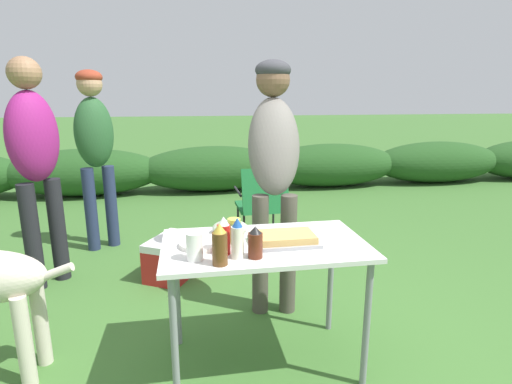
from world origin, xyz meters
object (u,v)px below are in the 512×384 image
(plate_stack, at_px, (202,243))
(standing_person_with_beanie, at_px, (95,140))
(beer_bottle, at_px, (220,245))
(bbq_sauce_bottle, at_px, (255,243))
(paper_cup_stack, at_px, (195,246))
(standing_person_in_red_jacket, at_px, (274,154))
(standing_person_in_gray_fleece, at_px, (35,153))
(relish_jar, at_px, (234,231))
(ketchup_bottle, at_px, (224,236))
(folding_table, at_px, (265,256))
(mixing_bowl, at_px, (230,228))
(food_tray, at_px, (284,239))
(camp_chair_green_behind_table, at_px, (262,201))
(mayo_bottle, at_px, (237,239))
(cooler_box, at_px, (173,257))

(plate_stack, bearing_deg, standing_person_with_beanie, 114.57)
(beer_bottle, height_order, bbq_sauce_bottle, beer_bottle)
(paper_cup_stack, height_order, bbq_sauce_bottle, bbq_sauce_bottle)
(standing_person_in_red_jacket, xyz_separation_m, standing_person_in_gray_fleece, (-1.75, 0.61, -0.04))
(relish_jar, bearing_deg, ketchup_bottle, -114.38)
(folding_table, bearing_deg, plate_stack, 177.44)
(folding_table, distance_m, paper_cup_stack, 0.44)
(mixing_bowl, height_order, bbq_sauce_bottle, bbq_sauce_bottle)
(food_tray, relative_size, ketchup_bottle, 1.89)
(camp_chair_green_behind_table, bearing_deg, ketchup_bottle, -107.37)
(mayo_bottle, distance_m, cooler_box, 1.64)
(standing_person_in_red_jacket, xyz_separation_m, standing_person_with_beanie, (-1.47, 1.39, -0.02))
(folding_table, height_order, standing_person_in_red_jacket, standing_person_in_red_jacket)
(standing_person_in_red_jacket, distance_m, camp_chair_green_behind_table, 1.36)
(mixing_bowl, relative_size, cooler_box, 0.36)
(food_tray, bearing_deg, mixing_bowl, 142.10)
(ketchup_bottle, relative_size, relish_jar, 1.46)
(ketchup_bottle, height_order, standing_person_in_gray_fleece, standing_person_in_gray_fleece)
(folding_table, height_order, food_tray, food_tray)
(food_tray, bearing_deg, beer_bottle, -148.96)
(mixing_bowl, relative_size, mayo_bottle, 1.00)
(camp_chair_green_behind_table, bearing_deg, folding_table, -101.61)
(plate_stack, relative_size, paper_cup_stack, 1.76)
(folding_table, distance_m, ketchup_bottle, 0.31)
(paper_cup_stack, xyz_separation_m, mayo_bottle, (0.21, -0.01, 0.03))
(bbq_sauce_bottle, distance_m, standing_person_in_red_jacket, 0.97)
(paper_cup_stack, relative_size, relish_jar, 1.03)
(standing_person_in_gray_fleece, distance_m, cooler_box, 1.36)
(folding_table, relative_size, camp_chair_green_behind_table, 1.32)
(food_tray, distance_m, cooler_box, 1.57)
(paper_cup_stack, relative_size, mayo_bottle, 0.67)
(beer_bottle, distance_m, camp_chair_green_behind_table, 2.23)
(ketchup_bottle, bearing_deg, folding_table, 26.68)
(beer_bottle, xyz_separation_m, standing_person_in_gray_fleece, (-1.30, 1.55, 0.25))
(plate_stack, xyz_separation_m, standing_person_with_beanie, (-0.94, 2.06, 0.35))
(paper_cup_stack, xyz_separation_m, standing_person_with_beanie, (-0.90, 2.25, 0.29))
(camp_chair_green_behind_table, xyz_separation_m, cooler_box, (-0.88, -0.60, -0.30))
(ketchup_bottle, bearing_deg, paper_cup_stack, -159.74)
(standing_person_in_gray_fleece, relative_size, cooler_box, 3.13)
(folding_table, bearing_deg, relish_jar, 167.21)
(mixing_bowl, xyz_separation_m, standing_person_in_red_jacket, (0.36, 0.51, 0.35))
(paper_cup_stack, relative_size, ketchup_bottle, 0.70)
(beer_bottle, height_order, standing_person_with_beanie, standing_person_with_beanie)
(camp_chair_green_behind_table, distance_m, cooler_box, 1.11)
(mayo_bottle, bearing_deg, mixing_bowl, 89.80)
(ketchup_bottle, relative_size, camp_chair_green_behind_table, 0.23)
(cooler_box, bearing_deg, standing_person_with_beanie, 70.35)
(ketchup_bottle, bearing_deg, food_tray, 14.78)
(plate_stack, height_order, relish_jar, relish_jar)
(ketchup_bottle, bearing_deg, camp_chair_green_behind_table, 74.24)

